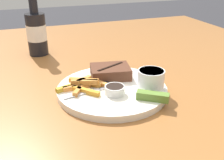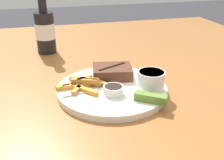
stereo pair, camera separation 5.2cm
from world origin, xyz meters
TOP-DOWN VIEW (x-y plane):
  - dining_table at (0.00, 0.00)m, footprint 1.59×1.69m
  - dinner_plate at (0.00, 0.00)m, footprint 0.30×0.30m
  - steak_portion at (0.02, 0.06)m, footprint 0.12×0.10m
  - fries_pile at (-0.07, 0.02)m, footprint 0.15×0.11m
  - coleslaw_cup at (0.09, -0.04)m, footprint 0.07×0.07m
  - dipping_sauce_cup at (-0.01, -0.04)m, footprint 0.05×0.05m
  - pickle_spear at (0.07, -0.10)m, footprint 0.08×0.06m
  - fork_utensil at (-0.08, -0.01)m, footprint 0.13×0.04m
  - knife_utensil at (-0.01, 0.04)m, footprint 0.02×0.17m
  - beer_bottle at (-0.16, 0.39)m, footprint 0.07×0.07m

SIDE VIEW (x-z plane):
  - dining_table at x=0.00m, z-range 0.32..1.05m
  - dinner_plate at x=0.00m, z-range 0.74..0.75m
  - fork_utensil at x=-0.08m, z-range 0.75..0.76m
  - knife_utensil at x=-0.01m, z-range 0.75..0.76m
  - fries_pile at x=-0.07m, z-range 0.75..0.78m
  - pickle_spear at x=0.07m, z-range 0.75..0.77m
  - dipping_sauce_cup at x=-0.01m, z-range 0.76..0.78m
  - steak_portion at x=0.02m, z-range 0.75..0.79m
  - coleslaw_cup at x=0.09m, z-range 0.76..0.81m
  - beer_bottle at x=-0.16m, z-range 0.70..0.95m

